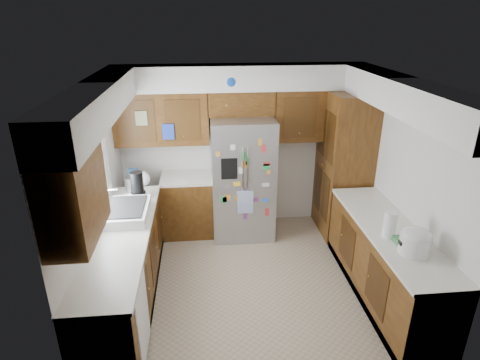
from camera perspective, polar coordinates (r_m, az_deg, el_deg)
The scene contains 12 objects.
floor at distance 5.30m, azimuth 1.72°, elevation -13.81°, with size 3.60×3.60×0.00m, color tan.
room_shell at distance 4.80m, azimuth 0.17°, elevation 6.62°, with size 3.64×3.24×2.52m.
left_counter_run at distance 5.11m, azimuth -13.84°, elevation -10.26°, with size 1.36×3.20×0.92m.
right_counter_run at distance 5.08m, azimuth 19.90°, elevation -11.36°, with size 0.63×2.25×0.92m.
pantry at distance 6.12m, azimuth 14.52°, elevation 2.10°, with size 0.60×0.90×2.15m, color #3F230C.
fridge at distance 5.90m, azimuth 0.35°, elevation 0.26°, with size 0.90×0.79×1.80m.
bridge_cabinet at distance 5.80m, azimuth 0.14°, elevation 10.98°, with size 0.96×0.34×0.35m, color #3F230C.
fridge_top_items at distance 5.70m, azimuth 0.95°, elevation 13.86°, with size 0.75×0.33×0.29m.
sink_assembly at distance 4.92m, azimuth -15.92°, elevation -4.34°, with size 0.52×0.70×0.37m.
left_counter_clutter at distance 5.55m, azimuth -14.35°, elevation -0.32°, with size 0.33×0.83×0.38m.
rice_cooker at distance 4.38m, azimuth 23.68°, elevation -7.88°, with size 0.32×0.31×0.27m.
paper_towel at distance 4.57m, azimuth 20.52°, elevation -5.98°, with size 0.13×0.13×0.30m, color white.
Camera 1 is at (-0.57, -4.23, 3.14)m, focal length 30.00 mm.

